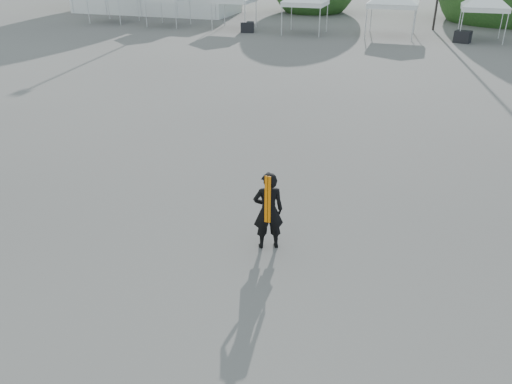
% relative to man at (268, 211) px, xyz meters
% --- Properties ---
extents(ground, '(120.00, 120.00, 0.00)m').
position_rel_man_xyz_m(ground, '(0.09, 0.82, -0.88)').
color(ground, '#474442').
rests_on(ground, ground).
extents(man, '(0.76, 0.65, 1.76)m').
position_rel_man_xyz_m(man, '(0.00, 0.00, 0.00)').
color(man, black).
rests_on(man, ground).
extents(crate_west, '(1.12, 0.98, 0.74)m').
position_rel_man_xyz_m(crate_west, '(-9.93, 27.36, -0.51)').
color(crate_west, black).
rests_on(crate_west, ground).
extents(crate_mid, '(1.17, 1.03, 0.76)m').
position_rel_man_xyz_m(crate_mid, '(4.96, 27.73, -0.50)').
color(crate_mid, black).
rests_on(crate_mid, ground).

